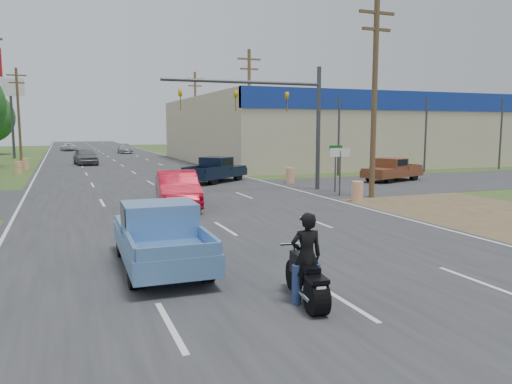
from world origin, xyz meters
name	(u,v)px	position (x,y,z in m)	size (l,w,h in m)	color
ground	(344,302)	(0.00, 0.00, 0.00)	(200.00, 200.00, 0.00)	#334C1E
main_road	(122,166)	(0.00, 40.00, 0.01)	(15.00, 180.00, 0.02)	#2D2D30
cross_road	(169,194)	(0.00, 18.00, 0.01)	(120.00, 10.00, 0.02)	#2D2D30
dirt_verge	(435,204)	(11.00, 10.00, 0.01)	(8.00, 18.00, 0.01)	brown
big_box_store	(403,130)	(32.00, 39.93, 3.31)	(50.00, 28.10, 6.60)	#B7A88C
utility_pole_1	(374,93)	(9.50, 13.00, 5.32)	(2.00, 0.28, 10.00)	#4C3823
utility_pole_2	(249,107)	(9.50, 31.00, 5.32)	(2.00, 0.28, 10.00)	#4C3823
utility_pole_3	(195,113)	(9.50, 49.00, 5.32)	(2.00, 0.28, 10.00)	#4C3823
utility_pole_6	(18,112)	(-9.50, 52.00, 5.32)	(2.00, 0.28, 10.00)	#4C3823
tree_3	(403,114)	(55.00, 70.00, 6.19)	(8.40, 8.40, 10.40)	#422D19
tree_5	(235,117)	(30.00, 95.00, 5.88)	(7.98, 7.98, 9.88)	#422D19
barrel_0	(357,192)	(8.00, 12.00, 0.50)	(0.56, 0.56, 1.00)	orange
barrel_1	(290,176)	(8.40, 20.50, 0.50)	(0.56, 0.56, 1.00)	orange
barrel_2	(18,168)	(-8.50, 34.00, 0.50)	(0.56, 0.56, 1.00)	orange
barrel_3	(26,164)	(-8.20, 38.00, 0.50)	(0.56, 0.56, 1.00)	orange
pole_sign_left_far	(11,96)	(-10.50, 56.00, 7.17)	(3.00, 0.35, 9.20)	#3F3F44
lane_sign	(340,160)	(8.20, 14.00, 1.90)	(1.20, 0.08, 2.52)	#3F3F44
street_name_sign	(335,163)	(8.80, 15.50, 1.61)	(0.80, 0.08, 2.61)	#3F3F44
signal_mast	(276,105)	(5.82, 17.00, 4.80)	(9.12, 0.40, 7.00)	#3F3F44
red_convertible	(177,189)	(-0.50, 13.50, 0.81)	(1.72, 4.94, 1.63)	maroon
motorcycle	(307,281)	(-0.78, 0.14, 0.49)	(0.73, 2.20, 1.12)	black
rider	(306,261)	(-0.78, 0.20, 0.90)	(0.65, 0.43, 1.79)	black
blue_pickup	(160,234)	(-3.03, 4.07, 0.85)	(2.05, 5.10, 1.68)	black
navy_pickup	(216,170)	(4.17, 22.92, 0.84)	(5.08, 4.64, 1.65)	black
brown_pickup	(391,170)	(15.24, 19.15, 0.78)	(5.00, 3.21, 1.55)	black
distant_car_grey	(85,156)	(-3.18, 42.52, 0.81)	(1.92, 4.78, 1.63)	slate
distant_car_silver	(125,149)	(2.99, 63.55, 0.67)	(1.87, 4.60, 1.33)	#A5A4A9
distant_car_white	(68,147)	(-4.38, 74.31, 0.60)	(1.99, 4.32, 1.20)	silver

